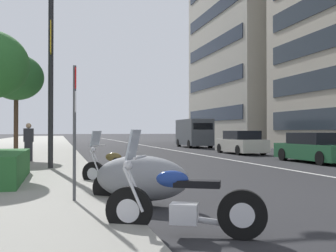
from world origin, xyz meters
TOP-DOWN VIEW (x-y plane):
  - sidewalk_right_plaza at (30.00, 12.56)m, footprint 160.00×10.59m
  - lane_centre_stripe at (35.00, 0.00)m, footprint 110.00×0.16m
  - motorcycle_far_end_row at (-0.48, 6.80)m, footprint 1.12×2.09m
  - motorcycle_under_tarp at (1.99, 6.90)m, footprint 1.84×2.06m
  - motorcycle_second_in_row at (4.84, 6.95)m, footprint 1.35×1.85m
  - car_approaching_light at (10.76, -3.18)m, footprint 4.59×1.93m
  - car_lead_in_lane at (18.33, -2.89)m, footprint 4.40×1.89m
  - delivery_van_ahead at (29.03, -3.30)m, footprint 5.14×2.18m
  - parking_sign_by_curb at (2.02, 8.16)m, footprint 0.32×0.06m
  - street_lamp_with_banners at (9.24, 8.32)m, footprint 1.26×2.70m
  - clipped_hedge_bed at (5.72, 9.90)m, footprint 4.39×1.10m
  - street_tree_far_plaza at (15.81, 10.52)m, footprint 2.70×2.70m
  - pedestrian_on_plaza at (12.92, 9.72)m, footprint 0.29×0.42m

SIDE VIEW (x-z plane):
  - lane_centre_stripe at x=35.00m, z-range 0.00..0.01m
  - sidewalk_right_plaza at x=30.00m, z-range 0.00..0.15m
  - motorcycle_second_in_row at x=4.84m, z-range -0.30..1.18m
  - motorcycle_far_end_row at x=-0.48m, z-range -0.30..1.20m
  - clipped_hedge_bed at x=5.72m, z-range 0.15..0.91m
  - motorcycle_under_tarp at x=1.99m, z-range 0.04..1.03m
  - car_approaching_light at x=10.76m, z-range -0.04..1.36m
  - car_lead_in_lane at x=18.33m, z-range -0.05..1.44m
  - pedestrian_on_plaza at x=12.92m, z-range 0.16..1.82m
  - delivery_van_ahead at x=29.03m, z-range 0.09..2.59m
  - parking_sign_by_curb at x=2.02m, z-range 0.47..3.04m
  - street_tree_far_plaza at x=15.81m, z-range 1.56..6.73m
  - street_lamp_with_banners at x=9.24m, z-range 1.00..8.55m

